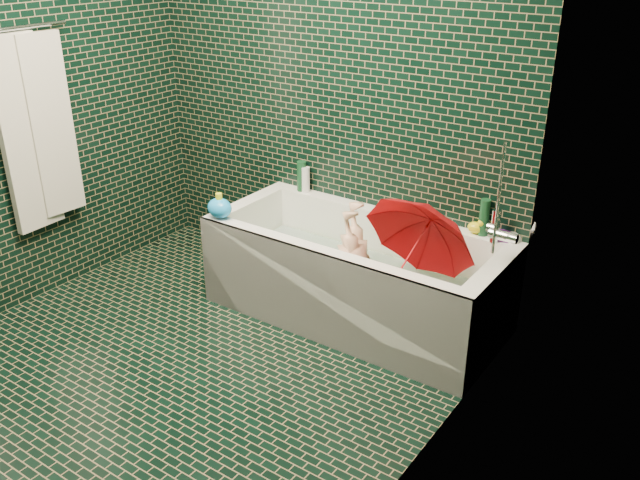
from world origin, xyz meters
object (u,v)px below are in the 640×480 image
Objects in this scene: bathtub at (354,284)px; bath_toy at (220,208)px; rubber_duck at (477,227)px; child at (358,273)px; umbrella at (411,253)px.

bath_toy reaches higher than bathtub.
bathtub is 0.77m from rubber_duck.
bathtub is at bearing -138.15° from child.
bathtub is 0.90m from bath_toy.
rubber_duck is 0.62× the size of bath_toy.
child is (0.04, -0.03, 0.10)m from bathtub.
umbrella is 3.15× the size of bath_toy.
child is 0.89m from bath_toy.
bath_toy is at bearing -144.19° from rubber_duck.
rubber_duck is (0.57, 0.35, 0.38)m from bathtub.
umbrella is at bearing -9.98° from bathtub.
bath_toy is (-1.13, -0.23, 0.07)m from umbrella.
child is at bearing -33.67° from bathtub.
bathtub is 0.51m from umbrella.
rubber_duck is at bearing 71.88° from umbrella.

